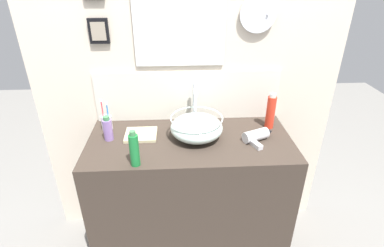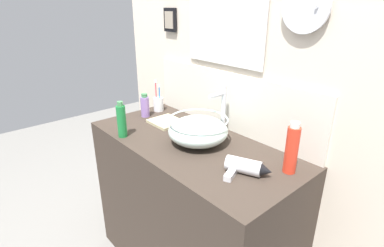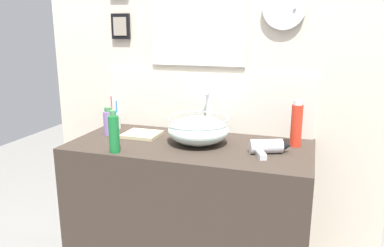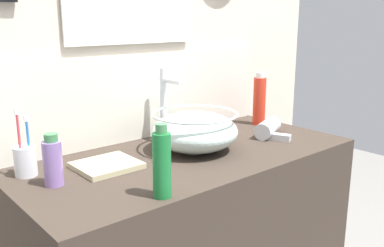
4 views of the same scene
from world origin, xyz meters
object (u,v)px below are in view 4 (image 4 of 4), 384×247
Objects in this scene: soap_dispenser at (162,164)px; hand_towel at (107,165)px; glass_bowl_sink at (195,131)px; lotion_bottle at (53,162)px; faucet at (165,100)px; spray_bottle at (259,100)px; toothbrush_cup at (25,160)px; hair_drier at (270,128)px.

soap_dispenser is 0.29m from hand_towel.
lotion_bottle is at bearing 178.72° from glass_bowl_sink.
faucet is 1.21× the size of spray_bottle.
spray_bottle is at bearing -1.77° from toothbrush_cup.
hair_drier is at bearing -11.56° from toothbrush_cup.
hair_drier is 0.82m from lotion_bottle.
glass_bowl_sink is 2.03× the size of lotion_bottle.
hair_drier is at bearing -3.86° from lotion_bottle.
spray_bottle reaches higher than hair_drier.
spray_bottle reaches higher than glass_bowl_sink.
hair_drier is at bearing -31.54° from faucet.
soap_dispenser is at bearing -55.05° from lotion_bottle.
hair_drier is 1.09× the size of hand_towel.
faucet is 1.39× the size of soap_dispenser.
soap_dispenser is at bearing -128.05° from faucet.
faucet is at bearing 51.95° from soap_dispenser.
faucet is 1.32× the size of toothbrush_cup.
hand_towel is (0.20, -0.09, -0.04)m from toothbrush_cup.
spray_bottle is 0.82m from soap_dispenser.
spray_bottle reaches higher than toothbrush_cup.
toothbrush_cup is at bearing 178.23° from spray_bottle.
hand_towel is (-0.00, 0.28, -0.08)m from soap_dispenser.
toothbrush_cup is at bearing 119.15° from soap_dispenser.
spray_bottle is 1.15× the size of soap_dispenser.
glass_bowl_sink reaches higher than hair_drier.
soap_dispenser is at bearing -89.93° from hand_towel.
hand_towel is at bearing -175.31° from spray_bottle.
lotion_bottle is (-0.49, 0.01, -0.00)m from glass_bowl_sink.
faucet is at bearing 172.08° from spray_bottle.
glass_bowl_sink is 0.45m from spray_bottle.
soap_dispenser is 1.06× the size of hand_towel.
hair_drier is at bearing -7.31° from hand_towel.
toothbrush_cup reaches higher than soap_dispenser.
glass_bowl_sink is 0.53m from toothbrush_cup.
hair_drier is at bearing -125.67° from spray_bottle.
spray_bottle is at bearing -7.92° from faucet.
hand_towel is at bearing 90.07° from soap_dispenser.
glass_bowl_sink is 0.18m from faucet.
lotion_bottle is 0.18m from hand_towel.
spray_bottle is at bearing 54.33° from hair_drier.
lotion_bottle is at bearing 124.95° from soap_dispenser.
toothbrush_cup is 0.42m from soap_dispenser.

